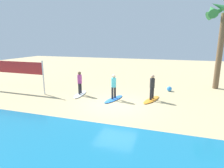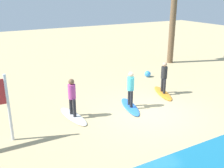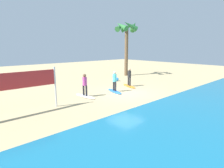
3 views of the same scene
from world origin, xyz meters
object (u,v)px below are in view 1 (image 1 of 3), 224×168
at_px(surfer_blue, 114,85).
at_px(surfboard_blue, 114,99).
at_px(beach_ball, 169,89).
at_px(surfer_orange, 152,85).
at_px(surfboard_orange, 151,100).
at_px(surfboard_white, 80,94).
at_px(palm_tree, 224,19).
at_px(surfer_white, 80,81).

bearing_deg(surfer_blue, surfboard_blue, -75.96).
bearing_deg(surfboard_blue, beach_ball, 149.09).
bearing_deg(surfer_orange, surfboard_blue, 14.21).
relative_size(surfboard_orange, beach_ball, 5.49).
height_order(surfboard_white, palm_tree, palm_tree).
relative_size(surfer_blue, surfer_white, 1.00).
relative_size(palm_tree, beach_ball, 18.01).
relative_size(surfer_white, beach_ball, 4.29).
xyz_separation_m(surfboard_blue, surfboard_white, (2.68, -0.34, 0.00)).
bearing_deg(beach_ball, surfer_white, 26.35).
bearing_deg(beach_ball, palm_tree, -149.84).
relative_size(surfboard_white, surfer_white, 1.28).
bearing_deg(surfboard_white, beach_ball, 109.50).
bearing_deg(surfer_white, surfer_orange, -176.92).
bearing_deg(surfboard_white, surfboard_orange, 86.23).
xyz_separation_m(surfboard_orange, palm_tree, (-4.69, -4.90, 5.48)).
bearing_deg(surfboard_blue, surfer_white, -82.39).
bearing_deg(surfer_blue, surfboard_orange, -165.79).
xyz_separation_m(surfboard_blue, surfer_white, (2.68, -0.34, 0.99)).
bearing_deg(surfboard_orange, surfer_orange, 0.00).
distance_m(surfboard_blue, surfboard_white, 2.71).
relative_size(surfboard_white, palm_tree, 0.30).
height_order(surfboard_orange, surfboard_blue, same).
relative_size(surfboard_blue, surfer_white, 1.28).
bearing_deg(surfer_blue, surfboard_white, -7.31).
bearing_deg(beach_ball, surfboard_white, 26.35).
xyz_separation_m(surfer_orange, palm_tree, (-4.69, -4.90, 4.49)).
relative_size(surfboard_blue, beach_ball, 5.49).
xyz_separation_m(surfboard_blue, surfer_blue, (-0.00, 0.00, 0.99)).
relative_size(surfboard_blue, surfer_blue, 1.28).
height_order(surfboard_orange, palm_tree, palm_tree).
distance_m(surfboard_blue, beach_ball, 4.90).
distance_m(surfer_orange, beach_ball, 3.11).
relative_size(surfer_blue, surfboard_white, 0.78).
xyz_separation_m(surfboard_white, beach_ball, (-6.20, -3.07, 0.15)).
xyz_separation_m(surfboard_orange, surfer_orange, (0.00, 0.00, 0.99)).
bearing_deg(palm_tree, surfboard_white, 27.79).
height_order(surfboard_blue, palm_tree, palm_tree).
bearing_deg(palm_tree, surfer_blue, 37.71).
relative_size(surfboard_orange, surfer_white, 1.28).
xyz_separation_m(surfer_orange, surfboard_blue, (2.45, 0.62, -0.99)).
height_order(surfboard_orange, surfboard_white, same).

